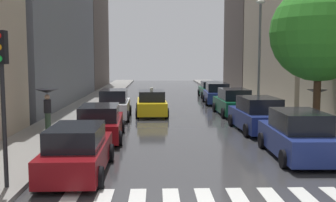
{
  "coord_description": "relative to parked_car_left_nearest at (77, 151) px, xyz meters",
  "views": [
    {
      "loc": [
        -1.3,
        -7.78,
        3.7
      ],
      "look_at": [
        -0.57,
        16.35,
        1.15
      ],
      "focal_mm": 43.05,
      "sensor_mm": 36.0,
      "label": 1
    }
  ],
  "objects": [
    {
      "name": "parked_car_left_third",
      "position": [
        -0.07,
        12.14,
        0.08
      ],
      "size": [
        2.05,
        4.44,
        1.81
      ],
      "rotation": [
        0.0,
        0.0,
        1.59
      ],
      "color": "silver",
      "rests_on": "ground"
    },
    {
      "name": "building_right_far",
      "position": [
        14.81,
        36.48,
        7.53
      ],
      "size": [
        6.0,
        12.19,
        16.57
      ],
      "primitive_type": "cube",
      "color": "#564C47",
      "rests_on": "ground"
    },
    {
      "name": "parked_car_right_fourth",
      "position": [
        7.52,
        20.03,
        0.05
      ],
      "size": [
        2.23,
        4.34,
        1.72
      ],
      "rotation": [
        0.0,
        0.0,
        1.54
      ],
      "color": "navy",
      "rests_on": "ground"
    },
    {
      "name": "lamp_post_right",
      "position": [
        9.36,
        13.86,
        3.61
      ],
      "size": [
        0.6,
        0.28,
        7.35
      ],
      "color": "#595B60",
      "rests_on": "sidewalk_right"
    },
    {
      "name": "parked_car_right_third",
      "position": [
        7.61,
        13.49,
        0.06
      ],
      "size": [
        2.23,
        4.74,
        1.74
      ],
      "rotation": [
        0.0,
        0.0,
        1.6
      ],
      "color": "#0C4C2D",
      "rests_on": "ground"
    },
    {
      "name": "taxi_midroad",
      "position": [
        2.23,
        13.64,
        0.01
      ],
      "size": [
        2.2,
        4.69,
        1.81
      ],
      "rotation": [
        0.0,
        0.0,
        1.61
      ],
      "color": "yellow",
      "rests_on": "ground"
    },
    {
      "name": "parked_car_right_fifth",
      "position": [
        7.75,
        25.87,
        -0.02
      ],
      "size": [
        2.08,
        4.68,
        1.54
      ],
      "rotation": [
        0.0,
        0.0,
        1.56
      ],
      "color": "#0C4C2D",
      "rests_on": "ground"
    },
    {
      "name": "pedestrian_near_tree",
      "position": [
        10.88,
        7.87,
        0.83
      ],
      "size": [
        1.03,
        1.03,
        1.94
      ],
      "rotation": [
        0.0,
        0.0,
        2.16
      ],
      "color": "gray",
      "rests_on": "sidewalk_right"
    },
    {
      "name": "ground_plane",
      "position": [
        3.81,
        19.09,
        -0.77
      ],
      "size": [
        28.0,
        72.0,
        0.04
      ],
      "primitive_type": "cube",
      "color": "#363639"
    },
    {
      "name": "parked_car_left_second",
      "position": [
        -0.05,
        5.64,
        -0.0
      ],
      "size": [
        2.28,
        4.72,
        1.59
      ],
      "rotation": [
        0.0,
        0.0,
        1.61
      ],
      "color": "maroon",
      "rests_on": "ground"
    },
    {
      "name": "sidewalk_left",
      "position": [
        -2.69,
        19.09,
        -0.68
      ],
      "size": [
        3.0,
        72.0,
        0.15
      ],
      "primitive_type": "cube",
      "color": "gray",
      "rests_on": "ground"
    },
    {
      "name": "building_left_far",
      "position": [
        -7.19,
        38.61,
        10.23
      ],
      "size": [
        6.0,
        13.91,
        21.96
      ],
      "primitive_type": "cube",
      "color": "#564C47",
      "rests_on": "ground"
    },
    {
      "name": "street_tree_right",
      "position": [
        10.5,
        6.94,
        4.2
      ],
      "size": [
        4.77,
        4.77,
        7.2
      ],
      "color": "#513823",
      "rests_on": "sidewalk_right"
    },
    {
      "name": "building_left_mid",
      "position": [
        -7.19,
        20.61,
        7.25
      ],
      "size": [
        6.0,
        21.52,
        16.01
      ],
      "primitive_type": "cube",
      "color": "slate",
      "rests_on": "ground"
    },
    {
      "name": "parked_car_right_nearest",
      "position": [
        7.8,
        1.97,
        0.08
      ],
      "size": [
        2.14,
        4.76,
        1.78
      ],
      "rotation": [
        0.0,
        0.0,
        1.55
      ],
      "color": "navy",
      "rests_on": "ground"
    },
    {
      "name": "parked_car_left_nearest",
      "position": [
        0.0,
        0.0,
        0.0
      ],
      "size": [
        2.01,
        4.56,
        1.6
      ],
      "rotation": [
        0.0,
        0.0,
        1.58
      ],
      "color": "maroon",
      "rests_on": "ground"
    },
    {
      "name": "parked_car_right_second",
      "position": [
        7.7,
        7.51,
        0.07
      ],
      "size": [
        2.34,
        4.84,
        1.76
      ],
      "rotation": [
        0.0,
        0.0,
        1.62
      ],
      "color": "navy",
      "rests_on": "ground"
    },
    {
      "name": "crosswalk_stripes",
      "position": [
        3.81,
        -2.65,
        -0.75
      ],
      "size": [
        7.65,
        2.2,
        0.01
      ],
      "color": "silver",
      "rests_on": "ground"
    },
    {
      "name": "sidewalk_right",
      "position": [
        10.31,
        19.09,
        -0.68
      ],
      "size": [
        3.0,
        72.0,
        0.15
      ],
      "primitive_type": "cube",
      "color": "gray",
      "rests_on": "ground"
    },
    {
      "name": "pedestrian_by_kerb",
      "position": [
        -2.91,
        7.44,
        0.94
      ],
      "size": [
        1.14,
        1.14,
        2.04
      ],
      "rotation": [
        0.0,
        0.0,
        5.27
      ],
      "color": "#38513D",
      "rests_on": "sidewalk_left"
    },
    {
      "name": "traffic_light_left_corner",
      "position": [
        -1.64,
        -1.71,
        2.53
      ],
      "size": [
        0.3,
        0.42,
        4.3
      ],
      "color": "black",
      "rests_on": "sidewalk_left"
    }
  ]
}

